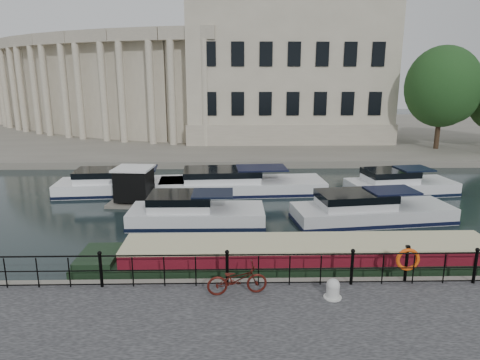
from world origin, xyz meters
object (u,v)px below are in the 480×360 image
at_px(mooring_bollard, 333,289).
at_px(narrowboat, 307,263).
at_px(life_ring_post, 408,260).
at_px(bicycle, 237,279).
at_px(harbour_hut, 134,187).

bearing_deg(mooring_bollard, narrowboat, 95.10).
bearing_deg(life_ring_post, narrowboat, 145.34).
height_order(bicycle, life_ring_post, life_ring_post).
xyz_separation_m(mooring_bollard, life_ring_post, (2.61, 0.94, 0.50)).
bearing_deg(life_ring_post, bicycle, -173.53).
xyz_separation_m(narrowboat, harbour_hut, (-8.30, 8.96, 0.59)).
relative_size(mooring_bollard, life_ring_post, 0.49).
bearing_deg(bicycle, life_ring_post, -90.81).
height_order(mooring_bollard, harbour_hut, harbour_hut).
height_order(mooring_bollard, life_ring_post, life_ring_post).
xyz_separation_m(bicycle, mooring_bollard, (2.89, -0.31, -0.20)).
relative_size(bicycle, mooring_bollard, 3.00).
bearing_deg(mooring_bollard, bicycle, 173.85).
bearing_deg(bicycle, narrowboat, -52.55).
distance_m(mooring_bollard, harbour_hut, 14.65).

